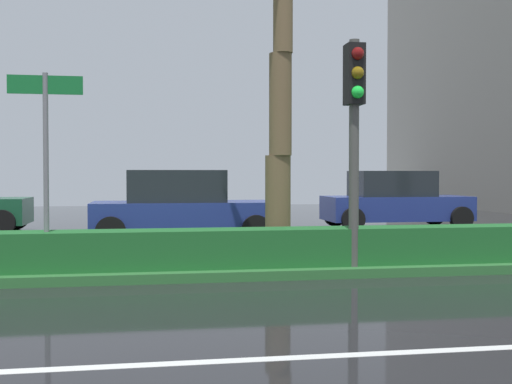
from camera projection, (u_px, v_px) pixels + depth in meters
ground_plane at (33, 263)px, 11.98m from camera, size 90.00×42.00×0.10m
median_strip at (23, 264)px, 10.99m from camera, size 85.50×4.00×0.15m
median_hedge at (4, 252)px, 9.60m from camera, size 76.50×0.70×0.60m
traffic_signal_median_right at (355, 110)px, 10.12m from camera, size 0.28×0.43×3.61m
street_name_sign at (46, 144)px, 9.63m from camera, size 1.10×0.08×3.00m
car_in_traffic_second at (181, 207)px, 15.41m from camera, size 4.30×2.02×1.72m
car_in_traffic_third at (395, 201)px, 19.24m from camera, size 4.30×2.02×1.72m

